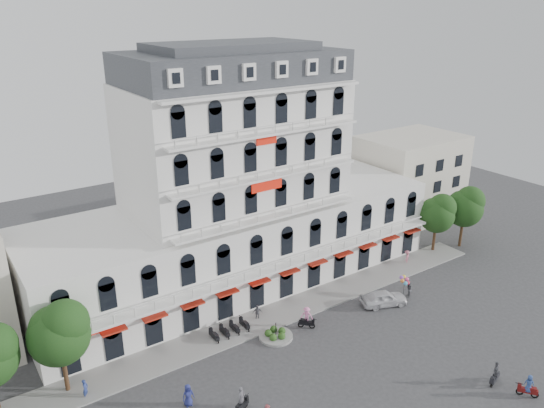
{
  "coord_description": "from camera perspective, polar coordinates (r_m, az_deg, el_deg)",
  "views": [
    {
      "loc": [
        -27.05,
        -28.35,
        29.3
      ],
      "look_at": [
        -0.68,
        10.0,
        11.63
      ],
      "focal_mm": 35.0,
      "sensor_mm": 36.0,
      "label": 1
    }
  ],
  "objects": [
    {
      "name": "ground",
      "position": [
        48.93,
        7.61,
        -16.22
      ],
      "size": [
        120.0,
        120.0,
        0.0
      ],
      "primitive_type": "plane",
      "color": "#38383A",
      "rests_on": "ground"
    },
    {
      "name": "sidewalk",
      "position": [
        54.6,
        1.21,
        -11.58
      ],
      "size": [
        53.0,
        4.0,
        0.16
      ],
      "primitive_type": "cube",
      "color": "gray",
      "rests_on": "ground"
    },
    {
      "name": "main_building",
      "position": [
        57.04,
        -3.99,
        0.91
      ],
      "size": [
        45.0,
        15.0,
        25.8
      ],
      "color": "silver",
      "rests_on": "ground"
    },
    {
      "name": "flank_building_east",
      "position": [
        78.33,
        14.52,
        2.8
      ],
      "size": [
        14.0,
        10.0,
        12.0
      ],
      "primitive_type": "cube",
      "color": "beige",
      "rests_on": "ground"
    },
    {
      "name": "traffic_island",
      "position": [
        51.01,
        0.41,
        -13.92
      ],
      "size": [
        3.2,
        3.2,
        1.6
      ],
      "color": "gray",
      "rests_on": "ground"
    },
    {
      "name": "parked_scooter_row",
      "position": [
        51.65,
        -4.57,
        -13.85
      ],
      "size": [
        4.4,
        1.8,
        1.1
      ],
      "primitive_type": null,
      "color": "black",
      "rests_on": "ground"
    },
    {
      "name": "tree_west_inner",
      "position": [
        45.01,
        -21.93,
        -12.56
      ],
      "size": [
        4.76,
        4.76,
        8.25
      ],
      "color": "#382314",
      "rests_on": "ground"
    },
    {
      "name": "tree_east_inner",
      "position": [
        68.27,
        17.38,
        -0.87
      ],
      "size": [
        4.4,
        4.37,
        7.57
      ],
      "color": "#382314",
      "rests_on": "ground"
    },
    {
      "name": "tree_east_outer",
      "position": [
        70.67,
        20.07,
        -0.17
      ],
      "size": [
        4.65,
        4.65,
        8.05
      ],
      "color": "#382314",
      "rests_on": "ground"
    },
    {
      "name": "parked_car",
      "position": [
        56.7,
        11.96,
        -9.88
      ],
      "size": [
        5.13,
        3.45,
        1.62
      ],
      "primitive_type": "imported",
      "rotation": [
        0.0,
        0.0,
        1.21
      ],
      "color": "silver",
      "rests_on": "ground"
    },
    {
      "name": "rider_west",
      "position": [
        42.93,
        -3.3,
        -20.36
      ],
      "size": [
        1.6,
        0.94,
        2.32
      ],
      "rotation": [
        0.0,
        0.0,
        0.43
      ],
      "color": "black",
      "rests_on": "ground"
    },
    {
      "name": "rider_east",
      "position": [
        48.69,
        25.88,
        -17.23
      ],
      "size": [
        1.16,
        1.45,
        2.0
      ],
      "rotation": [
        0.0,
        0.0,
        2.19
      ],
      "color": "maroon",
      "rests_on": "ground"
    },
    {
      "name": "rider_northeast",
      "position": [
        48.9,
        22.92,
        -16.39
      ],
      "size": [
        1.67,
        0.74,
        2.17
      ],
      "rotation": [
        0.0,
        0.0,
        3.41
      ],
      "color": "#222328",
      "rests_on": "ground"
    },
    {
      "name": "rider_center",
      "position": [
        51.9,
        3.74,
        -12.02
      ],
      "size": [
        1.31,
        1.31,
        2.29
      ],
      "rotation": [
        0.0,
        0.0,
        5.49
      ],
      "color": "black",
      "rests_on": "ground"
    },
    {
      "name": "pedestrian_left",
      "position": [
        43.99,
        -9.01,
        -19.65
      ],
      "size": [
        0.98,
        0.7,
        1.9
      ],
      "primitive_type": "imported",
      "rotation": [
        0.0,
        0.0,
        -0.11
      ],
      "color": "navy",
      "rests_on": "ground"
    },
    {
      "name": "pedestrian_mid",
      "position": [
        53.25,
        -1.57,
        -11.58
      ],
      "size": [
        1.01,
        0.79,
        1.6
      ],
      "primitive_type": "imported",
      "rotation": [
        0.0,
        0.0,
        2.65
      ],
      "color": "#5E5D65",
      "rests_on": "ground"
    },
    {
      "name": "pedestrian_right",
      "position": [
        65.77,
        14.29,
        -5.55
      ],
      "size": [
        1.26,
        1.07,
        1.69
      ],
      "primitive_type": "imported",
      "rotation": [
        0.0,
        0.0,
        3.64
      ],
      "color": "#C86A80",
      "rests_on": "ground"
    },
    {
      "name": "pedestrian_far",
      "position": [
        46.65,
        -19.44,
        -18.22
      ],
      "size": [
        0.68,
        0.72,
        1.66
      ],
      "primitive_type": "imported",
      "rotation": [
        0.0,
        0.0,
        0.91
      ],
      "color": "navy",
      "rests_on": "ground"
    },
    {
      "name": "balloon_vendor",
      "position": [
        58.48,
        14.32,
        -8.57
      ],
      "size": [
        1.47,
        1.34,
        2.45
      ],
      "color": "#515258",
      "rests_on": "ground"
    }
  ]
}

